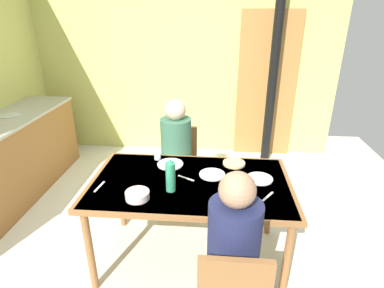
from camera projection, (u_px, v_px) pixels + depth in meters
ground_plane at (152, 250)px, 2.77m from camera, size 5.91×5.91×0.00m
wall_back at (180, 57)px, 4.30m from camera, size 4.35×0.10×2.74m
door_wooden at (266, 87)px, 4.28m from camera, size 0.80×0.05×2.00m
stove_pipe_column at (274, 63)px, 3.89m from camera, size 0.12×0.12×2.74m
kitchen_counter at (0, 167)px, 3.27m from camera, size 0.61×2.43×0.91m
dining_table at (190, 189)px, 2.42m from camera, size 1.55×0.91×0.76m
chair_far_diner at (178, 163)px, 3.25m from camera, size 0.40×0.40×0.87m
person_near_diner at (234, 240)px, 1.75m from camera, size 0.30×0.37×0.77m
person_far_diner at (176, 143)px, 3.01m from camera, size 0.30×0.37×0.77m
water_bottle_green_near at (171, 176)px, 2.22m from camera, size 0.07×0.07×0.26m
serving_bowl_center at (137, 195)px, 2.16m from camera, size 0.17×0.17×0.05m
dinner_plate_near_left at (212, 174)px, 2.48m from camera, size 0.21×0.21×0.01m
dinner_plate_near_right at (260, 179)px, 2.42m from camera, size 0.20×0.20×0.01m
dinner_plate_far_center at (170, 164)px, 2.64m from camera, size 0.22×0.22×0.01m
drinking_glass_by_near_diner at (245, 192)px, 2.16m from camera, size 0.06×0.06×0.10m
drinking_glass_by_far_diner at (157, 155)px, 2.73m from camera, size 0.06×0.06×0.09m
bread_plate_sliced at (234, 163)px, 2.65m from camera, size 0.19×0.19×0.02m
cutlery_knife_near at (268, 196)px, 2.19m from camera, size 0.10×0.13×0.00m
cutlery_fork_near at (186, 178)px, 2.43m from camera, size 0.14×0.09×0.00m
cutlery_knife_far at (99, 187)px, 2.31m from camera, size 0.04×0.15×0.00m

